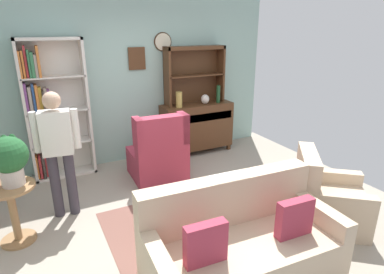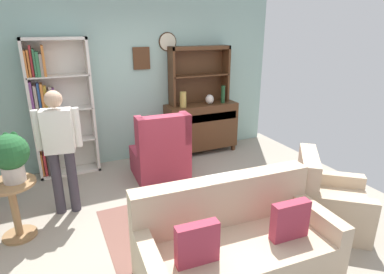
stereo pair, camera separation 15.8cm
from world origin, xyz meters
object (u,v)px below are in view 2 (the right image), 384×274
(vase_round, at_px, (210,99))
(wingback_chair, at_px, (161,155))
(couch_floral, at_px, (235,247))
(armchair_floral, at_px, (327,204))
(person_reading, at_px, (60,145))
(book_stack, at_px, (190,188))
(bottle_wine, at_px, (223,94))
(vase_tall, at_px, (183,99))
(plant_stand, at_px, (14,204))
(potted_plant_large, at_px, (9,154))
(bookshelf, at_px, (56,109))
(coffee_table, at_px, (186,197))
(sideboard, at_px, (201,126))
(sideboard_hutch, at_px, (199,67))

(vase_round, relative_size, wingback_chair, 0.16)
(couch_floral, distance_m, armchair_floral, 1.43)
(person_reading, bearing_deg, book_stack, -34.08)
(bottle_wine, relative_size, couch_floral, 0.17)
(vase_tall, distance_m, plant_stand, 3.02)
(armchair_floral, bearing_deg, book_stack, 153.37)
(person_reading, bearing_deg, potted_plant_large, -148.55)
(couch_floral, bearing_deg, bookshelf, 112.90)
(bookshelf, xyz_separation_m, book_stack, (1.27, -2.11, -0.59))
(plant_stand, height_order, coffee_table, plant_stand)
(vase_tall, bearing_deg, couch_floral, -104.03)
(sideboard, distance_m, armchair_floral, 2.77)
(couch_floral, bearing_deg, bottle_wine, 62.51)
(armchair_floral, distance_m, coffee_table, 1.65)
(sideboard_hutch, height_order, coffee_table, sideboard_hutch)
(plant_stand, distance_m, potted_plant_large, 0.57)
(sideboard, height_order, couch_floral, sideboard)
(plant_stand, xyz_separation_m, person_reading, (0.55, 0.33, 0.49))
(vase_tall, xyz_separation_m, person_reading, (-2.06, -1.06, -0.14))
(bottle_wine, xyz_separation_m, potted_plant_large, (-3.34, -1.36, -0.09))
(sideboard_hutch, xyz_separation_m, wingback_chair, (-1.04, -0.84, -1.18))
(sideboard, bearing_deg, person_reading, -155.00)
(wingback_chair, distance_m, coffee_table, 1.29)
(vase_tall, distance_m, person_reading, 2.32)
(bottle_wine, relative_size, coffee_table, 0.39)
(wingback_chair, bearing_deg, book_stack, -94.28)
(couch_floral, distance_m, book_stack, 0.97)
(sideboard_hutch, relative_size, armchair_floral, 1.02)
(sideboard, bearing_deg, vase_round, -27.17)
(bookshelf, distance_m, person_reading, 1.23)
(vase_round, distance_m, couch_floral, 3.24)
(sideboard_hutch, bearing_deg, vase_round, -53.52)
(bookshelf, xyz_separation_m, vase_round, (2.54, -0.15, -0.05))
(coffee_table, bearing_deg, potted_plant_large, 162.25)
(vase_tall, distance_m, potted_plant_large, 2.90)
(armchair_floral, relative_size, potted_plant_large, 2.04)
(vase_tall, bearing_deg, plant_stand, -151.97)
(bookshelf, bearing_deg, coffee_table, -59.68)
(potted_plant_large, bearing_deg, bottle_wine, 22.14)
(bookshelf, height_order, vase_tall, bookshelf)
(couch_floral, bearing_deg, book_stack, 91.59)
(sideboard_hutch, relative_size, bottle_wine, 3.49)
(bottle_wine, relative_size, book_stack, 1.52)
(sideboard_hutch, height_order, vase_tall, sideboard_hutch)
(potted_plant_large, xyz_separation_m, person_reading, (0.50, 0.31, -0.08))
(plant_stand, relative_size, person_reading, 0.43)
(armchair_floral, xyz_separation_m, coffee_table, (-1.48, 0.73, 0.06))
(sideboard_hutch, distance_m, bottle_wine, 0.65)
(bookshelf, bearing_deg, person_reading, -91.75)
(bookshelf, height_order, wingback_chair, bookshelf)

